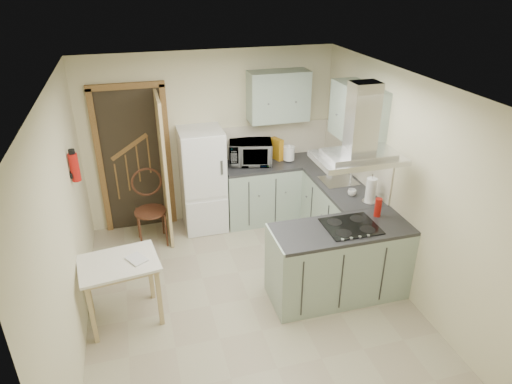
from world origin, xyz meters
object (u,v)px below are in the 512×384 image
object	(u,v)px
bentwood_chair	(150,212)
microwave	(250,152)
extractor_hood	(358,158)
fridge	(203,180)
drop_leaf_table	(123,291)
peninsula	(339,262)

from	to	relation	value
bentwood_chair	microwave	world-z (taller)	microwave
extractor_hood	bentwood_chair	xyz separation A→B (m)	(-2.11, 1.74, -1.24)
fridge	drop_leaf_table	xyz separation A→B (m)	(-1.18, -1.75, -0.38)
peninsula	drop_leaf_table	world-z (taller)	peninsula
microwave	bentwood_chair	bearing A→B (deg)	-154.84
peninsula	fridge	bearing A→B (deg)	121.74
fridge	extractor_hood	bearing A→B (deg)	-56.21
extractor_hood	drop_leaf_table	xyz separation A→B (m)	(-2.51, 0.23, -1.35)
drop_leaf_table	microwave	bearing A→B (deg)	36.21
extractor_hood	fridge	bearing A→B (deg)	123.79
bentwood_chair	drop_leaf_table	bearing A→B (deg)	-108.05
fridge	bentwood_chair	distance (m)	0.86
extractor_hood	drop_leaf_table	bearing A→B (deg)	174.79
fridge	bentwood_chair	size ratio (longest dim) A/B	1.56
microwave	fridge	bearing A→B (deg)	-161.01
fridge	bentwood_chair	xyz separation A→B (m)	(-0.78, -0.24, -0.27)
drop_leaf_table	bentwood_chair	world-z (taller)	bentwood_chair
fridge	peninsula	bearing A→B (deg)	-58.26
fridge	extractor_hood	distance (m)	2.57
extractor_hood	microwave	size ratio (longest dim) A/B	1.49
peninsula	bentwood_chair	size ratio (longest dim) A/B	1.61
bentwood_chair	microwave	size ratio (longest dim) A/B	1.59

